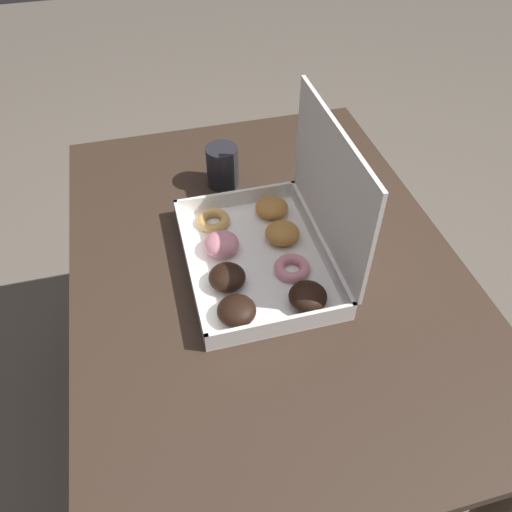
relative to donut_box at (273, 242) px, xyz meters
name	(u,v)px	position (x,y,z in m)	size (l,w,h in m)	color
ground_plane	(262,419)	(-0.01, -0.01, -0.79)	(8.00, 8.00, 0.00)	#6B6054
dining_table	(264,291)	(-0.01, -0.01, -0.16)	(1.09, 0.80, 0.73)	#38281E
donut_box	(273,242)	(0.00, 0.00, 0.00)	(0.38, 0.29, 0.30)	white
coffee_mug	(222,166)	(-0.28, -0.04, 0.00)	(0.08, 0.08, 0.10)	#232328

